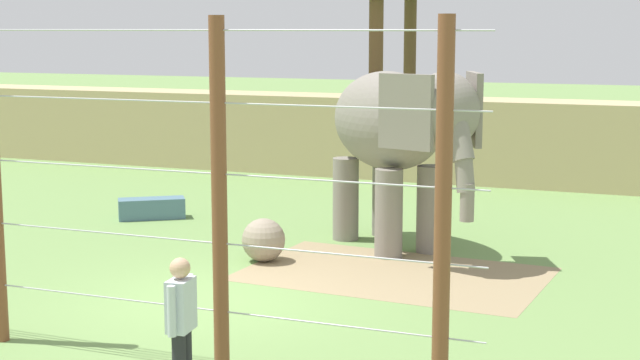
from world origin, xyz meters
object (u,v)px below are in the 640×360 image
object	(u,v)px
elephant	(397,130)
enrichment_ball	(264,240)
feed_trough	(152,208)
zookeeper	(181,326)

from	to	relation	value
elephant	enrichment_ball	size ratio (longest dim) A/B	5.03
enrichment_ball	feed_trough	bearing A→B (deg)	146.10
feed_trough	elephant	bearing A→B (deg)	-8.28
enrichment_ball	feed_trough	xyz separation A→B (m)	(-3.86, 2.59, -0.16)
enrichment_ball	zookeeper	world-z (taller)	zookeeper
elephant	feed_trough	size ratio (longest dim) A/B	2.68
enrichment_ball	zookeeper	distance (m)	6.65
elephant	zookeeper	size ratio (longest dim) A/B	2.30
enrichment_ball	elephant	bearing A→B (deg)	43.09
zookeeper	feed_trough	size ratio (longest dim) A/B	1.16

